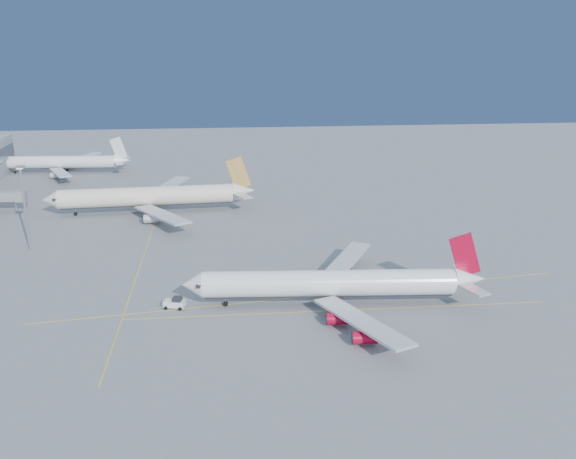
% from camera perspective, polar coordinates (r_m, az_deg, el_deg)
% --- Properties ---
extents(ground, '(500.00, 500.00, 0.00)m').
position_cam_1_polar(ground, '(148.85, 1.69, -5.05)').
color(ground, slate).
rests_on(ground, ground).
extents(taxiway_lines, '(118.86, 140.00, 0.02)m').
position_cam_1_polar(taxiway_lines, '(153.66, -4.08, -4.34)').
color(taxiway_lines, yellow).
rests_on(taxiway_lines, ground).
extents(airliner_virgin, '(65.10, 58.36, 16.05)m').
position_cam_1_polar(airliner_virgin, '(137.71, 4.22, -4.83)').
color(airliner_virgin, white).
rests_on(airliner_virgin, ground).
extents(airliner_etihad, '(67.27, 62.07, 17.56)m').
position_cam_1_polar(airliner_etihad, '(210.93, -12.03, 2.90)').
color(airliner_etihad, beige).
rests_on(airliner_etihad, ground).
extents(airliner_third, '(55.63, 51.22, 14.92)m').
position_cam_1_polar(airliner_third, '(279.70, -19.38, 5.66)').
color(airliner_third, white).
rests_on(airliner_third, ground).
extents(pushback_tug, '(4.85, 3.55, 2.51)m').
position_cam_1_polar(pushback_tug, '(139.30, -10.02, -6.44)').
color(pushback_tug, white).
rests_on(pushback_tug, ground).
extents(light_mast, '(2.00, 2.00, 23.13)m').
position_cam_1_polar(light_mast, '(181.45, -22.41, 2.31)').
color(light_mast, gray).
rests_on(light_mast, ground).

